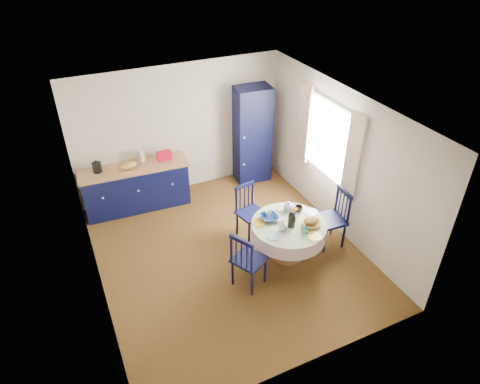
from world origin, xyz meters
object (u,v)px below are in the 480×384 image
at_px(mug_c, 299,209).
at_px(chair_far, 250,211).
at_px(pantry_cabinet, 252,135).
at_px(mug_d, 268,214).
at_px(cobalt_bowl, 269,218).
at_px(chair_right, 333,218).
at_px(mug_b, 305,231).
at_px(kitchen_counter, 136,186).
at_px(dining_table, 289,230).
at_px(mug_a, 282,227).
at_px(chair_left, 247,260).

bearing_deg(mug_c, chair_far, 133.14).
distance_m(pantry_cabinet, chair_far, 1.94).
bearing_deg(mug_d, cobalt_bowl, -111.55).
xyz_separation_m(chair_right, mug_b, (-0.76, -0.33, 0.23)).
bearing_deg(mug_b, kitchen_counter, 124.87).
height_order(kitchen_counter, chair_far, kitchen_counter).
bearing_deg(kitchen_counter, pantry_cabinet, 4.36).
bearing_deg(mug_b, mug_c, 69.09).
distance_m(dining_table, cobalt_bowl, 0.36).
bearing_deg(chair_right, chair_far, -119.78).
height_order(mug_a, mug_d, same).
xyz_separation_m(dining_table, chair_left, (-0.83, -0.25, -0.09)).
distance_m(kitchen_counter, mug_a, 3.03).
bearing_deg(dining_table, mug_b, -71.32).
xyz_separation_m(pantry_cabinet, mug_c, (-0.30, -2.27, -0.23)).
height_order(chair_far, cobalt_bowl, chair_far).
distance_m(kitchen_counter, pantry_cabinet, 2.46).
height_order(chair_left, chair_right, chair_right).
bearing_deg(kitchen_counter, mug_d, -49.84).
distance_m(chair_far, mug_b, 1.20).
distance_m(dining_table, mug_d, 0.40).
distance_m(mug_d, cobalt_bowl, 0.07).
bearing_deg(pantry_cabinet, chair_right, -79.00).
bearing_deg(kitchen_counter, mug_a, -53.65).
distance_m(kitchen_counter, mug_d, 2.70).
distance_m(pantry_cabinet, cobalt_bowl, 2.41).
relative_size(pantry_cabinet, mug_c, 15.07).
relative_size(chair_far, mug_a, 8.59).
xyz_separation_m(dining_table, chair_right, (0.86, 0.04, -0.07)).
bearing_deg(mug_d, mug_b, -62.73).
bearing_deg(mug_c, mug_a, -147.34).
height_order(mug_b, mug_d, mug_b).
relative_size(chair_left, mug_b, 9.99).
bearing_deg(dining_table, mug_d, 124.50).
xyz_separation_m(mug_b, cobalt_bowl, (-0.33, 0.52, -0.01)).
height_order(dining_table, chair_left, dining_table).
distance_m(chair_far, chair_right, 1.37).
distance_m(mug_c, cobalt_bowl, 0.52).
bearing_deg(cobalt_bowl, dining_table, -45.12).
distance_m(mug_a, mug_c, 0.55).
relative_size(chair_far, mug_b, 9.76).
distance_m(chair_left, mug_c, 1.25).
bearing_deg(pantry_cabinet, dining_table, -98.51).
relative_size(dining_table, chair_right, 1.14).
distance_m(chair_left, mug_a, 0.73).
bearing_deg(kitchen_counter, chair_left, -66.73).
bearing_deg(chair_far, mug_a, -96.60).
height_order(chair_far, chair_right, chair_right).
relative_size(kitchen_counter, mug_b, 20.18).
distance_m(dining_table, chair_left, 0.88).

